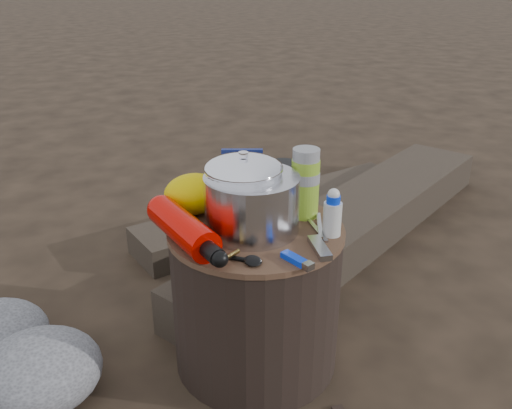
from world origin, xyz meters
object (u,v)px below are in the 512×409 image
object	(u,v)px
stump	(256,296)
log_main	(352,223)
camping_pot	(244,193)
thermos	(305,183)
travel_mug	(284,182)
fuel_bottle	(183,228)

from	to	relation	value
stump	log_main	size ratio (longest dim) A/B	0.25
camping_pot	stump	bearing A→B (deg)	-28.80
stump	camping_pot	size ratio (longest dim) A/B	2.36
log_main	thermos	distance (m)	0.81
camping_pot	log_main	bearing A→B (deg)	43.06
camping_pot	travel_mug	distance (m)	0.20
log_main	thermos	world-z (taller)	thermos
stump	fuel_bottle	xyz separation A→B (m)	(-0.19, -0.02, 0.25)
fuel_bottle	thermos	distance (m)	0.34
stump	log_main	xyz separation A→B (m)	(0.57, 0.58, -0.13)
thermos	travel_mug	bearing A→B (deg)	100.68
stump	thermos	size ratio (longest dim) A/B	2.44
fuel_bottle	thermos	size ratio (longest dim) A/B	1.75
stump	log_main	world-z (taller)	stump
log_main	thermos	size ratio (longest dim) A/B	9.87
stump	travel_mug	size ratio (longest dim) A/B	3.99
travel_mug	camping_pot	bearing A→B (deg)	-139.13
log_main	fuel_bottle	distance (m)	1.04
log_main	fuel_bottle	size ratio (longest dim) A/B	5.64
thermos	stump	bearing A→B (deg)	-166.15
stump	log_main	distance (m)	0.82
thermos	fuel_bottle	bearing A→B (deg)	-169.78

